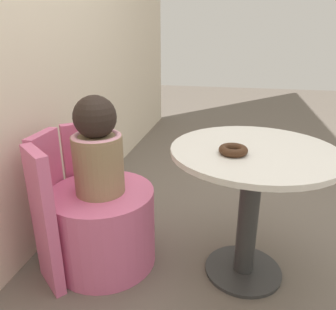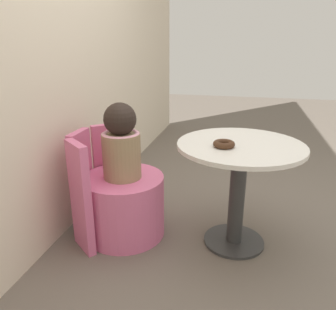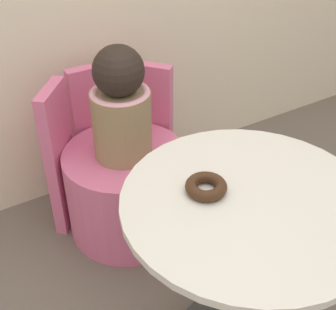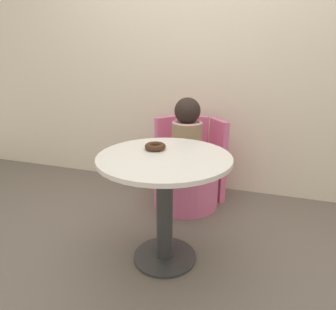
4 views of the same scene
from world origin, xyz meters
name	(u,v)px [view 4 (image 4 of 4)]	position (x,y,z in m)	size (l,w,h in m)	color
ground_plane	(164,255)	(0.00, 0.00, 0.00)	(12.00, 12.00, 0.00)	#665B51
back_wall	(206,53)	(0.00, 1.13, 1.20)	(6.00, 0.06, 2.40)	beige
round_table	(164,185)	(0.02, -0.02, 0.49)	(0.74, 0.74, 0.66)	#333333
tub_chair	(186,181)	(-0.04, 0.70, 0.20)	(0.53, 0.53, 0.41)	#DB6693
booth_backrest	(193,157)	(-0.04, 0.92, 0.34)	(0.62, 0.23, 0.69)	#DB6693
child_figure	(187,130)	(-0.04, 0.70, 0.63)	(0.24, 0.24, 0.48)	#937A56
donut	(155,146)	(-0.07, 0.07, 0.68)	(0.12, 0.12, 0.03)	#3D2314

